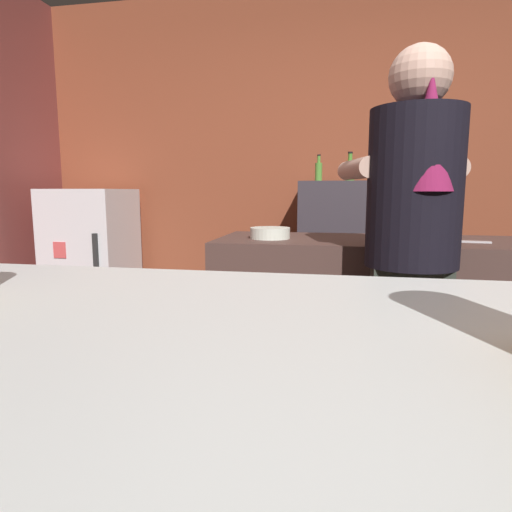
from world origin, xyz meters
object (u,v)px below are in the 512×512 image
mini_fridge (92,263)px  chefs_knife (462,241)px  bottle_soy (319,171)px  bartender (412,243)px  bottle_hot_sauce (350,170)px  mixing_bowl (270,233)px

mini_fridge → chefs_knife: 2.72m
chefs_knife → bottle_soy: size_ratio=1.25×
chefs_knife → bottle_soy: (-0.71, 1.20, 0.37)m
mini_fridge → chefs_knife: bearing=-22.9°
mini_fridge → bottle_soy: 1.93m
bartender → bottle_hot_sauce: size_ratio=8.21×
bottle_soy → bottle_hot_sauce: 0.23m
mixing_bowl → bottle_soy: (0.17, 1.20, 0.35)m
bartender → mixing_bowl: size_ratio=8.60×
mini_fridge → bartender: bartender is taller
bottle_soy → bottle_hot_sauce: (0.22, -0.05, 0.00)m
chefs_knife → bottle_hot_sauce: bearing=120.7°
chefs_knife → bottle_hot_sauce: (-0.48, 1.14, 0.38)m
bottle_hot_sauce → bartender: bearing=-82.5°
mini_fridge → mixing_bowl: 1.96m
mixing_bowl → bottle_hot_sauce: bottle_hot_sauce is taller
chefs_knife → bottle_hot_sauce: bottle_hot_sauce is taller
mini_fridge → mixing_bowl: size_ratio=6.05×
mixing_bowl → bottle_soy: bearing=81.8°
mini_fridge → bartender: 2.67m
mixing_bowl → chefs_knife: size_ratio=0.81×
bottle_hot_sauce → bottle_soy: bearing=166.3°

